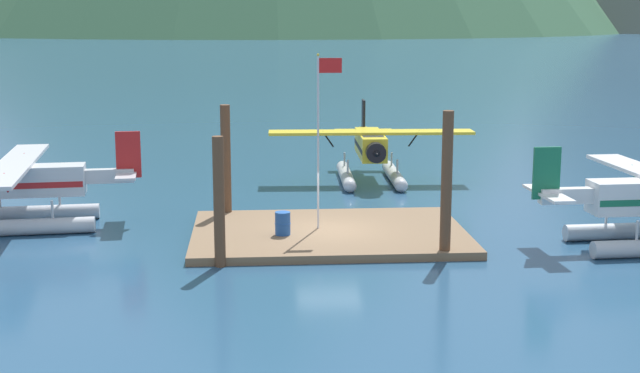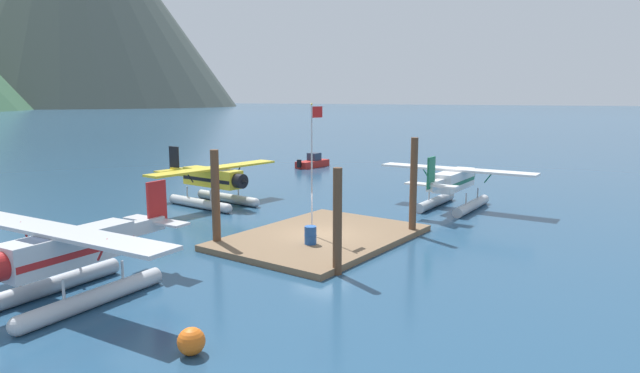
# 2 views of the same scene
# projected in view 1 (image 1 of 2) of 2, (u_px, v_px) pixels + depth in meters

# --- Properties ---
(ground_plane) EXTENTS (1200.00, 1200.00, 0.00)m
(ground_plane) POSITION_uv_depth(u_px,v_px,m) (329.00, 237.00, 34.43)
(ground_plane) COLOR navy
(dock_platform) EXTENTS (10.51, 7.48, 0.30)m
(dock_platform) POSITION_uv_depth(u_px,v_px,m) (329.00, 234.00, 34.40)
(dock_platform) COLOR brown
(dock_platform) RESTS_ON ground
(piling_near_left) EXTENTS (0.38, 0.38, 4.50)m
(piling_near_left) POSITION_uv_depth(u_px,v_px,m) (219.00, 202.00, 30.04)
(piling_near_left) COLOR brown
(piling_near_left) RESTS_ON ground
(piling_near_right) EXTENTS (0.39, 0.39, 5.25)m
(piling_near_right) POSITION_uv_depth(u_px,v_px,m) (446.00, 186.00, 30.98)
(piling_near_right) COLOR brown
(piling_near_right) RESTS_ON ground
(piling_far_left) EXTENTS (0.41, 0.41, 4.83)m
(piling_far_left) POSITION_uv_depth(u_px,v_px,m) (226.00, 162.00, 37.11)
(piling_far_left) COLOR brown
(piling_far_left) RESTS_ON ground
(flagpole) EXTENTS (0.95, 0.10, 6.75)m
(flagpole) POSITION_uv_depth(u_px,v_px,m) (321.00, 122.00, 33.87)
(flagpole) COLOR silver
(flagpole) RESTS_ON dock_platform
(fuel_drum) EXTENTS (0.62, 0.62, 0.88)m
(fuel_drum) POSITION_uv_depth(u_px,v_px,m) (283.00, 223.00, 33.52)
(fuel_drum) COLOR #1E4C99
(fuel_drum) RESTS_ON dock_platform
(seaplane_yellow_bow_right) EXTENTS (10.44, 7.98, 3.84)m
(seaplane_yellow_bow_right) POSITION_uv_depth(u_px,v_px,m) (370.00, 152.00, 45.53)
(seaplane_yellow_bow_right) COLOR #B7BABF
(seaplane_yellow_bow_right) RESTS_ON ground
(seaplane_silver_port_fwd) EXTENTS (7.96, 10.49, 3.84)m
(seaplane_silver_port_fwd) POSITION_uv_depth(u_px,v_px,m) (23.00, 190.00, 35.66)
(seaplane_silver_port_fwd) COLOR #B7BABF
(seaplane_silver_port_fwd) RESTS_ON ground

